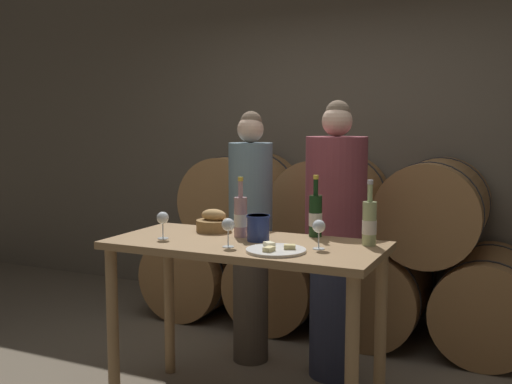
# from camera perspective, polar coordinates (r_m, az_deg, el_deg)

# --- Properties ---
(stone_wall_back) EXTENTS (10.00, 0.12, 3.20)m
(stone_wall_back) POSITION_cam_1_polar(r_m,az_deg,el_deg) (5.04, 9.32, 6.88)
(stone_wall_back) COLOR #706656
(stone_wall_back) RESTS_ON ground_plane
(barrel_stack) EXTENTS (2.95, 0.88, 1.32)m
(barrel_stack) POSITION_cam_1_polar(r_m,az_deg,el_deg) (4.60, 7.21, -5.44)
(barrel_stack) COLOR #9E7042
(barrel_stack) RESTS_ON ground_plane
(tasting_table) EXTENTS (1.45, 0.67, 0.95)m
(tasting_table) POSITION_cam_1_polar(r_m,az_deg,el_deg) (3.20, -1.02, -7.39)
(tasting_table) COLOR #99754C
(tasting_table) RESTS_ON ground_plane
(person_left) EXTENTS (0.28, 0.28, 1.64)m
(person_left) POSITION_cam_1_polar(r_m,az_deg,el_deg) (3.90, -0.52, -4.04)
(person_left) COLOR #4C4238
(person_left) RESTS_ON ground_plane
(person_right) EXTENTS (0.37, 0.37, 1.70)m
(person_right) POSITION_cam_1_polar(r_m,az_deg,el_deg) (3.69, 7.56, -4.54)
(person_right) COLOR #2D334C
(person_right) RESTS_ON ground_plane
(wine_bottle_red) EXTENTS (0.07, 0.07, 0.34)m
(wine_bottle_red) POSITION_cam_1_polar(r_m,az_deg,el_deg) (3.31, 5.69, -2.22)
(wine_bottle_red) COLOR #193819
(wine_bottle_red) RESTS_ON tasting_table
(wine_bottle_white) EXTENTS (0.07, 0.07, 0.34)m
(wine_bottle_white) POSITION_cam_1_polar(r_m,az_deg,el_deg) (3.11, 10.75, -2.90)
(wine_bottle_white) COLOR #ADBC7F
(wine_bottle_white) RESTS_ON tasting_table
(wine_bottle_rose) EXTENTS (0.07, 0.07, 0.33)m
(wine_bottle_rose) POSITION_cam_1_polar(r_m,az_deg,el_deg) (3.28, -1.48, -2.33)
(wine_bottle_rose) COLOR #BC8E93
(wine_bottle_rose) RESTS_ON tasting_table
(blue_crock) EXTENTS (0.13, 0.13, 0.14)m
(blue_crock) POSITION_cam_1_polar(r_m,az_deg,el_deg) (3.17, 0.22, -3.35)
(blue_crock) COLOR navy
(blue_crock) RESTS_ON tasting_table
(bread_basket) EXTENTS (0.20, 0.20, 0.13)m
(bread_basket) POSITION_cam_1_polar(r_m,az_deg,el_deg) (3.46, -4.04, -2.95)
(bread_basket) COLOR olive
(bread_basket) RESTS_ON tasting_table
(cheese_plate) EXTENTS (0.29, 0.29, 0.04)m
(cheese_plate) POSITION_cam_1_polar(r_m,az_deg,el_deg) (2.92, 1.91, -5.54)
(cheese_plate) COLOR white
(cheese_plate) RESTS_ON tasting_table
(wine_glass_far_left) EXTENTS (0.07, 0.07, 0.15)m
(wine_glass_far_left) POSITION_cam_1_polar(r_m,az_deg,el_deg) (3.26, -8.88, -2.55)
(wine_glass_far_left) COLOR white
(wine_glass_far_left) RESTS_ON tasting_table
(wine_glass_left) EXTENTS (0.07, 0.07, 0.15)m
(wine_glass_left) POSITION_cam_1_polar(r_m,az_deg,el_deg) (3.01, -2.67, -3.24)
(wine_glass_left) COLOR white
(wine_glass_left) RESTS_ON tasting_table
(wine_glass_center) EXTENTS (0.07, 0.07, 0.15)m
(wine_glass_center) POSITION_cam_1_polar(r_m,az_deg,el_deg) (2.98, 6.01, -3.38)
(wine_glass_center) COLOR white
(wine_glass_center) RESTS_ON tasting_table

